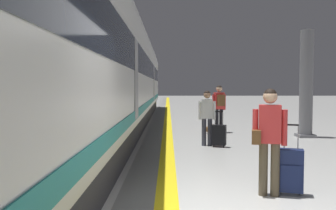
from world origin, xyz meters
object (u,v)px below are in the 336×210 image
passenger_mid (218,105)px  rolling_suitcase_foreground (289,170)px  traveller_foreground (267,134)px  suitcase_near (218,135)px  passenger_near (206,114)px  platform_pillar (305,86)px  high_speed_train (109,66)px  duffel_bag_mid (210,129)px

passenger_mid → rolling_suitcase_foreground: bearing=-89.7°
traveller_foreground → suitcase_near: size_ratio=1.65×
rolling_suitcase_foreground → passenger_near: size_ratio=0.71×
traveller_foreground → platform_pillar: 7.32m
passenger_mid → platform_pillar: 3.09m
rolling_suitcase_foreground → platform_pillar: bearing=67.6°
traveller_foreground → platform_pillar: (3.08, 6.60, 0.75)m
platform_pillar → high_speed_train: bearing=162.2°
traveller_foreground → rolling_suitcase_foreground: bearing=4.6°
rolling_suitcase_foreground → platform_pillar: size_ratio=0.31×
suitcase_near → duffel_bag_mid: 2.97m
traveller_foreground → passenger_near: bearing=95.3°
passenger_near → platform_pillar: (3.52, 1.80, 0.80)m
passenger_near → platform_pillar: size_ratio=0.44×
suitcase_near → platform_pillar: 4.04m
rolling_suitcase_foreground → platform_pillar: 7.23m
traveller_foreground → rolling_suitcase_foreground: size_ratio=1.50×
platform_pillar → traveller_foreground: bearing=-115.0°
platform_pillar → duffel_bag_mid: bearing=163.1°
rolling_suitcase_foreground → passenger_mid: bearing=90.3°
high_speed_train → traveller_foreground: size_ratio=20.11×
high_speed_train → duffel_bag_mid: size_ratio=77.18×
duffel_bag_mid → passenger_mid: bearing=42.2°
high_speed_train → platform_pillar: 7.30m
passenger_mid → duffel_bag_mid: bearing=-137.8°
rolling_suitcase_foreground → passenger_mid: passenger_mid is taller
rolling_suitcase_foreground → suitcase_near: size_ratio=1.10×
suitcase_near → passenger_mid: passenger_mid is taller
rolling_suitcase_foreground → suitcase_near: 4.57m
passenger_near → passenger_mid: size_ratio=0.91×
traveller_foreground → duffel_bag_mid: size_ratio=3.84×
traveller_foreground → high_speed_train: bearing=113.5°
high_speed_train → passenger_near: size_ratio=21.31×
traveller_foreground → passenger_mid: passenger_mid is taller
traveller_foreground → rolling_suitcase_foreground: traveller_foreground is taller
passenger_mid → platform_pillar: size_ratio=0.49×
passenger_mid → platform_pillar: (2.75, -1.23, 0.69)m
passenger_mid → duffel_bag_mid: (-0.33, -0.30, -0.89)m
traveller_foreground → rolling_suitcase_foreground: (0.36, 0.03, -0.58)m
high_speed_train → duffel_bag_mid: bearing=-18.5°
passenger_near → suitcase_near: size_ratio=1.56×
passenger_near → traveller_foreground: bearing=-84.7°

